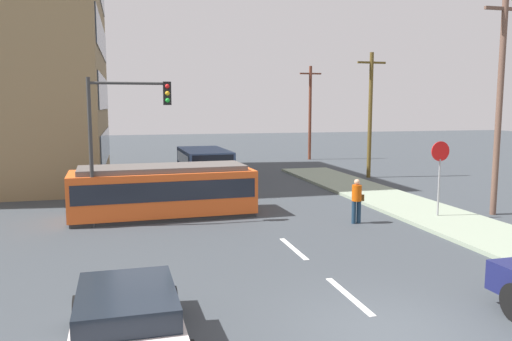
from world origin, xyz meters
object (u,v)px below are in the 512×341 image
Objects in this scene: utility_pole_far at (310,111)px; city_bus at (204,163)px; utility_pole_mid at (370,113)px; utility_pole_near at (499,102)px; stop_sign at (440,163)px; traffic_light_mast at (122,123)px; streetcar_tram at (163,190)px; parked_sedan_near at (127,318)px; pedestrian_crossing at (357,198)px.

city_bus is at bearing -136.12° from utility_pole_far.
utility_pole_near is at bearing -90.24° from utility_pole_mid.
stop_sign is 0.54× the size of traffic_light_mast.
parked_sedan_near is at bearing -97.25° from streetcar_tram.
city_bus is at bearing 66.58° from traffic_light_mast.
streetcar_tram is at bearing 166.93° from utility_pole_near.
city_bus is at bearing 71.61° from streetcar_tram.
traffic_light_mast is at bearing 90.25° from parked_sedan_near.
parked_sedan_near is 10.37m from traffic_light_mast.
traffic_light_mast is (-8.35, 1.77, 2.80)m from pedestrian_crossing.
city_bus is 15.98m from utility_pole_near.
streetcar_tram is at bearing -124.95° from utility_pole_far.
parked_sedan_near is 1.48× the size of stop_sign.
traffic_light_mast is at bearing 168.01° from pedestrian_crossing.
streetcar_tram is at bearing -108.39° from city_bus.
city_bus is 0.99× the size of traffic_light_mast.
traffic_light_mast is (-0.04, 9.89, 3.12)m from parked_sedan_near.
city_bus is 0.71× the size of utility_pole_mid.
stop_sign is (7.24, -12.23, 1.14)m from city_bus.
stop_sign reaches higher than city_bus.
pedestrian_crossing is 0.58× the size of stop_sign.
streetcar_tram is 13.71m from utility_pole_near.
parked_sedan_near is at bearing -126.92° from utility_pole_mid.
stop_sign is at bearing -176.16° from utility_pole_near.
utility_pole_far is at bearing 89.45° from utility_pole_near.
utility_pole_near reaches higher than streetcar_tram.
traffic_light_mast is 0.71× the size of utility_pole_far.
utility_pole_near reaches higher than pedestrian_crossing.
streetcar_tram is at bearing 82.75° from parked_sedan_near.
traffic_light_mast is 17.14m from utility_pole_mid.
traffic_light_mast is at bearing -126.04° from utility_pole_far.
parked_sedan_near is 24.18m from utility_pole_mid.
stop_sign is 0.38× the size of utility_pole_far.
streetcar_tram is at bearing 41.05° from traffic_light_mast.
streetcar_tram is 11.27m from parked_sedan_near.
traffic_light_mast is at bearing -138.95° from streetcar_tram.
pedestrian_crossing is at bearing 44.33° from parked_sedan_near.
parked_sedan_near is at bearing -115.91° from utility_pole_far.
utility_pole_mid is (6.07, 11.03, 2.99)m from pedestrian_crossing.
pedestrian_crossing is (6.89, -3.05, -0.10)m from streetcar_tram.
pedestrian_crossing is at bearing -23.87° from streetcar_tram.
utility_pole_mid is at bearing 53.08° from parked_sedan_near.
streetcar_tram is at bearing 156.13° from pedestrian_crossing.
city_bus is 0.71× the size of utility_pole_far.
utility_pole_far is at bearing 55.05° from streetcar_tram.
utility_pole_far reaches higher than stop_sign.
traffic_light_mast is 0.62× the size of utility_pole_near.
traffic_light_mast is (-11.72, 1.90, 1.55)m from stop_sign.
utility_pole_near is 10.99m from utility_pole_mid.
pedestrian_crossing is 0.39× the size of parked_sedan_near.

